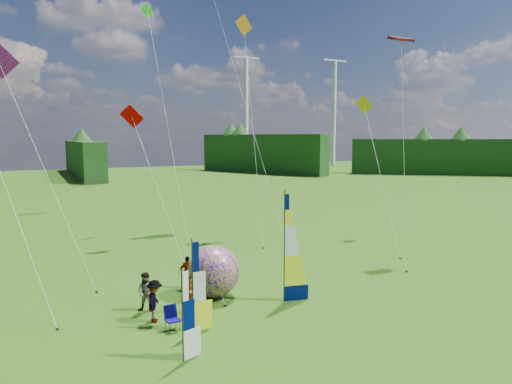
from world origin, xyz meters
name	(u,v)px	position (x,y,z in m)	size (l,w,h in m)	color
ground	(320,332)	(0.00, 0.00, 0.00)	(220.00, 220.00, 0.00)	#40841B
treeline_ring	(322,238)	(0.00, 0.00, 4.00)	(210.00, 210.00, 8.00)	#274B22
turbine_left	(334,113)	(70.00, 95.00, 15.00)	(8.00, 1.20, 30.00)	silver
turbine_right	(246,112)	(45.00, 102.00, 15.00)	(8.00, 1.20, 30.00)	silver
feather_banner_main	(284,249)	(0.42, 3.75, 2.67)	(1.44, 0.10, 5.34)	#000C4C
side_banner_left	(193,287)	(-4.73, 2.39, 1.91)	(1.05, 0.10, 3.81)	#FDFF1E
side_banner_far	(183,317)	(-5.87, 0.14, 1.67)	(0.98, 0.10, 3.33)	white
bol_inflatable	(214,271)	(-2.41, 5.99, 1.31)	(2.61, 2.61, 2.61)	#0C008C
spectator_a	(191,294)	(-4.17, 4.31, 0.91)	(0.67, 0.44, 1.83)	#66594C
spectator_b	(146,292)	(-5.94, 5.49, 0.93)	(0.90, 0.44, 1.85)	#66594C
spectator_c	(155,301)	(-5.89, 4.14, 0.94)	(1.21, 0.45, 1.87)	#66594C
spectator_d	(188,272)	(-3.16, 7.86, 0.86)	(1.01, 0.41, 1.72)	#66594C
camp_chair	(173,318)	(-5.46, 2.88, 0.53)	(0.61, 0.61, 1.06)	#0A055D
kite_whale	(245,95)	(6.38, 20.80, 11.62)	(4.29, 15.70, 23.24)	black
kite_rainbow_delta	(43,150)	(-9.76, 12.88, 7.34)	(8.08, 11.24, 14.68)	#FB021B
kite_parafoil	(404,134)	(11.21, 7.09, 8.28)	(6.99, 8.30, 16.55)	#A71415
small_kite_red	(155,173)	(-2.60, 16.49, 5.56)	(4.31, 11.02, 11.11)	#D90002
small_kite_orange	(253,119)	(5.56, 17.65, 9.50)	(4.93, 10.57, 19.01)	orange
small_kite_yellow	(380,164)	(13.20, 11.43, 6.04)	(6.32, 11.20, 12.07)	#E2A80C
small_kite_green	(166,110)	(0.00, 22.80, 10.32)	(2.19, 13.10, 20.63)	green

